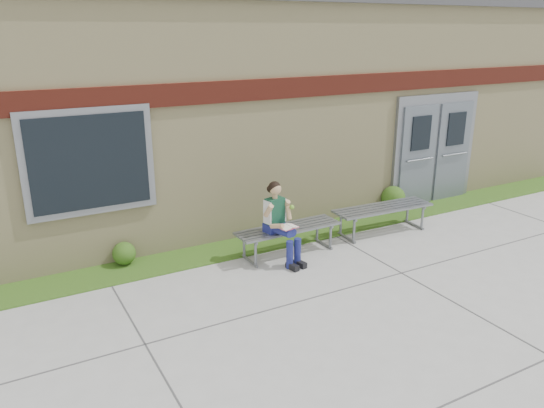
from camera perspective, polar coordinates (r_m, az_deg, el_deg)
ground at (r=7.51m, az=10.61°, el=-10.38°), size 80.00×80.00×0.00m
grass_strip at (r=9.43m, az=0.62°, el=-3.81°), size 16.00×0.80×0.02m
school_building at (r=11.89m, az=-7.57°, el=11.12°), size 16.20×6.22×4.20m
bench_left at (r=8.76m, az=1.75°, el=-3.15°), size 1.80×0.52×0.47m
bench_right at (r=9.86m, az=11.81°, el=-0.91°), size 1.93×0.63×0.49m
girl at (r=8.36m, az=0.89°, el=-1.78°), size 0.49×0.78×1.30m
shrub_mid at (r=8.70m, az=-15.62°, el=-5.13°), size 0.36×0.36×0.36m
shrub_east at (r=11.14m, az=12.90°, el=0.63°), size 0.50×0.50×0.50m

